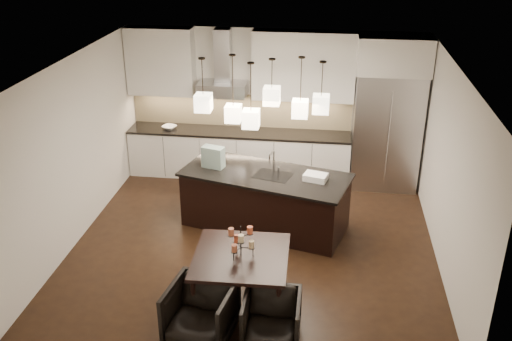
# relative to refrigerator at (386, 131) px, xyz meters

# --- Properties ---
(floor) EXTENTS (5.50, 5.50, 0.02)m
(floor) POSITION_rel_refrigerator_xyz_m (-2.10, -2.38, -1.08)
(floor) COLOR black
(floor) RESTS_ON ground
(ceiling) EXTENTS (5.50, 5.50, 0.02)m
(ceiling) POSITION_rel_refrigerator_xyz_m (-2.10, -2.38, 1.73)
(ceiling) COLOR white
(ceiling) RESTS_ON wall_back
(wall_back) EXTENTS (5.50, 0.02, 2.80)m
(wall_back) POSITION_rel_refrigerator_xyz_m (-2.10, 0.38, 0.32)
(wall_back) COLOR silver
(wall_back) RESTS_ON ground
(wall_front) EXTENTS (5.50, 0.02, 2.80)m
(wall_front) POSITION_rel_refrigerator_xyz_m (-2.10, -5.14, 0.32)
(wall_front) COLOR silver
(wall_front) RESTS_ON ground
(wall_left) EXTENTS (0.02, 5.50, 2.80)m
(wall_left) POSITION_rel_refrigerator_xyz_m (-4.86, -2.38, 0.32)
(wall_left) COLOR silver
(wall_left) RESTS_ON ground
(wall_right) EXTENTS (0.02, 5.50, 2.80)m
(wall_right) POSITION_rel_refrigerator_xyz_m (0.66, -2.38, 0.32)
(wall_right) COLOR silver
(wall_right) RESTS_ON ground
(refrigerator) EXTENTS (1.20, 0.72, 2.15)m
(refrigerator) POSITION_rel_refrigerator_xyz_m (0.00, 0.00, 0.00)
(refrigerator) COLOR #B7B7BA
(refrigerator) RESTS_ON floor
(fridge_panel) EXTENTS (1.26, 0.72, 0.65)m
(fridge_panel) POSITION_rel_refrigerator_xyz_m (0.00, 0.00, 1.40)
(fridge_panel) COLOR silver
(fridge_panel) RESTS_ON refrigerator
(lower_cabinets) EXTENTS (4.21, 0.62, 0.88)m
(lower_cabinets) POSITION_rel_refrigerator_xyz_m (-2.73, 0.05, -0.64)
(lower_cabinets) COLOR silver
(lower_cabinets) RESTS_ON floor
(countertop) EXTENTS (4.21, 0.66, 0.04)m
(countertop) POSITION_rel_refrigerator_xyz_m (-2.73, 0.05, -0.17)
(countertop) COLOR black
(countertop) RESTS_ON lower_cabinets
(backsplash) EXTENTS (4.21, 0.02, 0.63)m
(backsplash) POSITION_rel_refrigerator_xyz_m (-2.73, 0.35, 0.16)
(backsplash) COLOR #C9B789
(backsplash) RESTS_ON countertop
(upper_cab_left) EXTENTS (1.25, 0.35, 1.25)m
(upper_cab_left) POSITION_rel_refrigerator_xyz_m (-4.20, 0.19, 1.10)
(upper_cab_left) COLOR silver
(upper_cab_left) RESTS_ON wall_back
(upper_cab_right) EXTENTS (1.85, 0.35, 1.25)m
(upper_cab_right) POSITION_rel_refrigerator_xyz_m (-1.55, 0.19, 1.10)
(upper_cab_right) COLOR silver
(upper_cab_right) RESTS_ON wall_back
(hood_canopy) EXTENTS (0.90, 0.52, 0.24)m
(hood_canopy) POSITION_rel_refrigerator_xyz_m (-3.03, 0.10, 0.65)
(hood_canopy) COLOR #B7B7BA
(hood_canopy) RESTS_ON wall_back
(hood_chimney) EXTENTS (0.30, 0.28, 0.96)m
(hood_chimney) POSITION_rel_refrigerator_xyz_m (-3.03, 0.21, 1.24)
(hood_chimney) COLOR #B7B7BA
(hood_chimney) RESTS_ON hood_canopy
(fruit_bowl) EXTENTS (0.34, 0.34, 0.06)m
(fruit_bowl) POSITION_rel_refrigerator_xyz_m (-4.06, 0.00, -0.12)
(fruit_bowl) COLOR silver
(fruit_bowl) RESTS_ON countertop
(island_body) EXTENTS (2.73, 1.65, 0.90)m
(island_body) POSITION_rel_refrigerator_xyz_m (-2.00, -1.83, -0.63)
(island_body) COLOR black
(island_body) RESTS_ON floor
(island_top) EXTENTS (2.83, 1.75, 0.04)m
(island_top) POSITION_rel_refrigerator_xyz_m (-2.00, -1.83, -0.16)
(island_top) COLOR black
(island_top) RESTS_ON island_body
(faucet) EXTENTS (0.16, 0.26, 0.39)m
(faucet) POSITION_rel_refrigerator_xyz_m (-1.87, -1.75, 0.06)
(faucet) COLOR silver
(faucet) RESTS_ON island_top
(tote_bag) EXTENTS (0.38, 0.27, 0.35)m
(tote_bag) POSITION_rel_refrigerator_xyz_m (-2.86, -1.68, 0.04)
(tote_bag) COLOR #1D4D3B
(tote_bag) RESTS_ON island_top
(food_container) EXTENTS (0.40, 0.33, 0.10)m
(food_container) POSITION_rel_refrigerator_xyz_m (-1.21, -1.96, -0.08)
(food_container) COLOR silver
(food_container) RESTS_ON island_top
(dining_table) EXTENTS (1.24, 1.24, 0.72)m
(dining_table) POSITION_rel_refrigerator_xyz_m (-2.07, -3.85, -0.71)
(dining_table) COLOR black
(dining_table) RESTS_ON floor
(candelabra) EXTENTS (0.36, 0.36, 0.42)m
(candelabra) POSITION_rel_refrigerator_xyz_m (-2.07, -3.85, -0.14)
(candelabra) COLOR black
(candelabra) RESTS_ON dining_table
(candle_a) EXTENTS (0.08, 0.08, 0.10)m
(candle_a) POSITION_rel_refrigerator_xyz_m (-1.94, -3.84, -0.18)
(candle_a) COLOR beige
(candle_a) RESTS_ON candelabra
(candle_b) EXTENTS (0.08, 0.08, 0.10)m
(candle_b) POSITION_rel_refrigerator_xyz_m (-2.14, -3.74, -0.18)
(candle_b) COLOR #CA5332
(candle_b) RESTS_ON candelabra
(candle_c) EXTENTS (0.08, 0.08, 0.10)m
(candle_c) POSITION_rel_refrigerator_xyz_m (-2.14, -3.97, -0.18)
(candle_c) COLOR #AA583C
(candle_c) RESTS_ON candelabra
(candle_d) EXTENTS (0.08, 0.08, 0.10)m
(candle_d) POSITION_rel_refrigerator_xyz_m (-1.97, -3.76, -0.03)
(candle_d) COLOR #CA5332
(candle_d) RESTS_ON candelabra
(candle_e) EXTENTS (0.08, 0.08, 0.10)m
(candle_e) POSITION_rel_refrigerator_xyz_m (-2.20, -3.83, -0.03)
(candle_e) COLOR #AA583C
(candle_e) RESTS_ON candelabra
(candle_f) EXTENTS (0.08, 0.08, 0.10)m
(candle_f) POSITION_rel_refrigerator_xyz_m (-2.05, -3.97, -0.03)
(candle_f) COLOR beige
(candle_f) RESTS_ON candelabra
(armchair_left) EXTENTS (0.88, 0.90, 0.71)m
(armchair_left) POSITION_rel_refrigerator_xyz_m (-2.45, -4.58, -0.72)
(armchair_left) COLOR black
(armchair_left) RESTS_ON floor
(armchair_right) EXTENTS (0.68, 0.70, 0.63)m
(armchair_right) POSITION_rel_refrigerator_xyz_m (-1.60, -4.56, -0.76)
(armchair_right) COLOR black
(armchair_right) RESTS_ON floor
(pendant_a) EXTENTS (0.24, 0.24, 0.26)m
(pendant_a) POSITION_rel_refrigerator_xyz_m (-2.91, -2.00, 1.05)
(pendant_a) COLOR #F9E8C4
(pendant_a) RESTS_ON ceiling
(pendant_b) EXTENTS (0.24, 0.24, 0.26)m
(pendant_b) POSITION_rel_refrigerator_xyz_m (-2.51, -1.73, 0.81)
(pendant_b) COLOR #F9E8C4
(pendant_b) RESTS_ON ceiling
(pendant_c) EXTENTS (0.24, 0.24, 0.26)m
(pendant_c) POSITION_rel_refrigerator_xyz_m (-1.90, -1.91, 1.17)
(pendant_c) COLOR #F9E8C4
(pendant_c) RESTS_ON ceiling
(pendant_d) EXTENTS (0.24, 0.24, 0.26)m
(pendant_d) POSITION_rel_refrigerator_xyz_m (-1.49, -1.74, 0.94)
(pendant_d) COLOR #F9E8C4
(pendant_d) RESTS_ON ceiling
(pendant_e) EXTENTS (0.24, 0.24, 0.26)m
(pendant_e) POSITION_rel_refrigerator_xyz_m (-1.18, -1.98, 1.10)
(pendant_e) COLOR #F9E8C4
(pendant_e) RESTS_ON ceiling
(pendant_f) EXTENTS (0.24, 0.24, 0.26)m
(pendant_f) POSITION_rel_refrigerator_xyz_m (-2.18, -2.17, 0.89)
(pendant_f) COLOR #F9E8C4
(pendant_f) RESTS_ON ceiling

